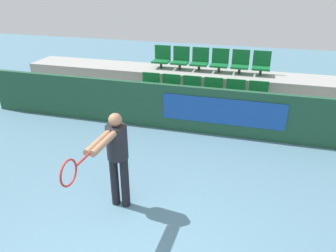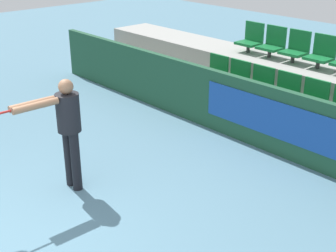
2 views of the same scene
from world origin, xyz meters
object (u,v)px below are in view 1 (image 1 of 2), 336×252
Objects in this scene: stadium_chair_0 at (150,86)px; tennis_player at (115,153)px; stadium_chair_1 at (170,88)px; stadium_chair_10 at (240,63)px; stadium_chair_4 at (235,93)px; stadium_chair_6 at (162,58)px; stadium_chair_3 at (213,92)px; stadium_chair_8 at (200,60)px; stadium_chair_5 at (258,96)px; stadium_chair_7 at (180,59)px; stadium_chair_11 at (261,64)px; stadium_chair_9 at (220,61)px; stadium_chair_2 at (191,90)px.

tennis_player is at bearing -78.88° from stadium_chair_0.
tennis_player is (0.21, -3.74, 0.20)m from stadium_chair_1.
stadium_chair_4 is at bearing -90.00° from stadium_chair_10.
stadium_chair_1 is 1.00× the size of stadium_chair_6.
stadium_chair_0 is 1.00× the size of stadium_chair_4.
tennis_player reaches higher than stadium_chair_0.
stadium_chair_3 is 1.96m from stadium_chair_6.
stadium_chair_10 reaches higher than stadium_chair_4.
stadium_chair_8 is at bearing 87.66° from tennis_player.
stadium_chair_6 is at bearing 158.57° from stadium_chair_5.
stadium_chair_8 is 1.00× the size of stadium_chair_10.
stadium_chair_3 is at bearing 180.00° from stadium_chair_4.
stadium_chair_5 is 1.00× the size of stadium_chair_8.
tennis_player is at bearing -86.85° from stadium_chair_1.
stadium_chair_1 is at bearing -90.00° from stadium_chair_7.
stadium_chair_7 is at bearing 180.00° from stadium_chair_11.
stadium_chair_3 is 1.00× the size of stadium_chair_5.
stadium_chair_0 is 2.89m from stadium_chair_11.
stadium_chair_0 is 1.00× the size of stadium_chair_11.
stadium_chair_11 is (1.06, 0.00, 0.00)m from stadium_chair_9.
stadium_chair_8 is 4.80m from tennis_player.
stadium_chair_4 is 0.38× the size of tennis_player.
stadium_chair_1 is at bearing 94.68° from tennis_player.
stadium_chair_1 is 1.00× the size of stadium_chair_11.
stadium_chair_0 is at bearing 180.00° from stadium_chair_3.
stadium_chair_6 reaches higher than stadium_chair_4.
stadium_chair_3 is at bearing -33.19° from stadium_chair_6.
stadium_chair_3 is 1.00× the size of stadium_chair_9.
stadium_chair_0 is at bearing 180.00° from stadium_chair_1.
stadium_chair_10 is (0.53, 0.00, 0.00)m from stadium_chair_9.
stadium_chair_8 is (0.00, 1.04, 0.49)m from stadium_chair_2.
stadium_chair_9 is (1.06, 0.00, 0.00)m from stadium_chair_7.
stadium_chair_5 is at bearing -26.13° from stadium_chair_7.
stadium_chair_9 is (0.53, 0.00, 0.00)m from stadium_chair_8.
stadium_chair_8 reaches higher than stadium_chair_0.
tennis_player is at bearing -87.53° from stadium_chair_7.
stadium_chair_0 is at bearing -90.00° from stadium_chair_6.
stadium_chair_2 is (1.06, 0.00, 0.00)m from stadium_chair_0.
stadium_chair_10 reaches higher than stadium_chair_1.
stadium_chair_2 is 1.56m from stadium_chair_10.
stadium_chair_5 is at bearing 64.46° from tennis_player.
stadium_chair_10 is (-0.53, 1.04, 0.49)m from stadium_chair_5.
stadium_chair_7 is 1.00× the size of stadium_chair_10.
stadium_chair_9 reaches higher than stadium_chair_1.
stadium_chair_0 is at bearing -153.87° from stadium_chair_10.
stadium_chair_7 is (0.53, 0.00, 0.00)m from stadium_chair_6.
stadium_chair_0 is 1.06m from stadium_chair_2.
stadium_chair_5 is (1.59, 0.00, 0.00)m from stadium_chair_2.
stadium_chair_0 is at bearing -146.81° from stadium_chair_9.
stadium_chair_5 is 1.15m from stadium_chair_11.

